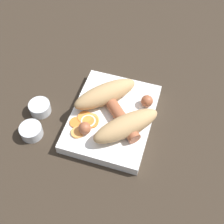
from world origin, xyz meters
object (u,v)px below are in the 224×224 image
(condiment_cup_near, at_px, (40,108))
(condiment_cup_far, at_px, (31,131))
(sausage, at_px, (117,114))
(bread_roll, at_px, (115,109))
(food_tray, at_px, (112,118))

(condiment_cup_near, bearing_deg, condiment_cup_far, 7.69)
(sausage, height_order, condiment_cup_far, sausage)
(sausage, bearing_deg, condiment_cup_far, -64.61)
(bread_roll, bearing_deg, sausage, 42.35)
(food_tray, bearing_deg, condiment_cup_far, -61.54)
(food_tray, distance_m, condiment_cup_near, 0.17)
(sausage, height_order, condiment_cup_near, sausage)
(bread_roll, distance_m, condiment_cup_near, 0.18)
(bread_roll, xyz_separation_m, sausage, (0.01, 0.01, -0.01))
(bread_roll, bearing_deg, food_tray, -83.56)
(bread_roll, height_order, condiment_cup_near, bread_roll)
(sausage, bearing_deg, bread_roll, -137.65)
(condiment_cup_far, bearing_deg, condiment_cup_near, -172.31)
(bread_roll, relative_size, sausage, 1.53)
(bread_roll, bearing_deg, condiment_cup_near, -82.36)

